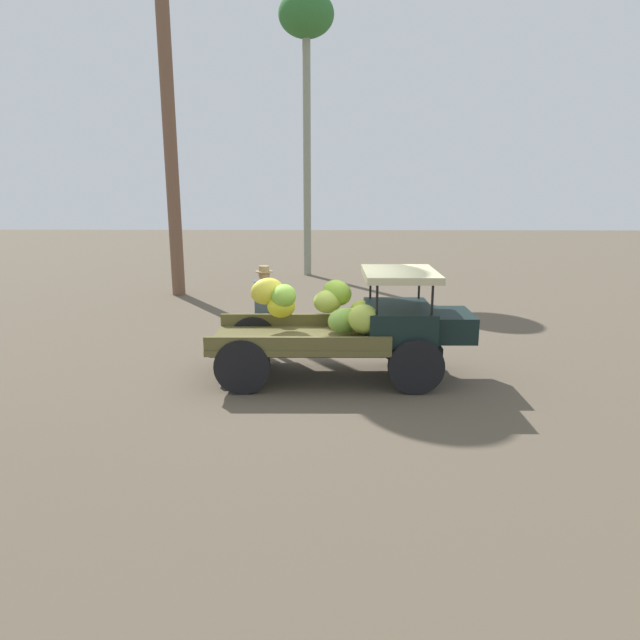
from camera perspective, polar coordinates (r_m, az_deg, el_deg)
ground_plane at (r=10.40m, az=1.25°, el=-5.29°), size 60.00×60.00×0.00m
truck at (r=10.01m, az=3.38°, el=-0.40°), size 4.51×1.88×1.89m
farmer at (r=11.34m, az=-5.47°, el=1.54°), size 0.52×0.48×1.77m
forest_tree_1 at (r=21.38m, az=-1.36°, el=26.71°), size 1.85×1.85×9.41m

